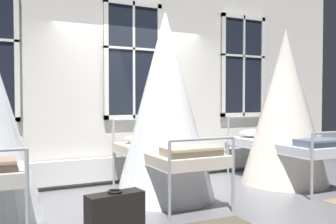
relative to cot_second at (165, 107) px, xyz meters
name	(u,v)px	position (x,y,z in m)	size (l,w,h in m)	color
ground	(162,197)	(-0.05, 0.01, -1.23)	(20.68, 20.68, 0.00)	slate
back_wall_with_windows	(131,72)	(-0.05, 1.19, 0.56)	(8.74, 0.10, 3.59)	silver
window_bank	(134,113)	(-0.05, 1.07, -0.12)	(5.39, 0.10, 2.84)	black
cot_second	(165,107)	(0.00, 0.00, 0.00)	(1.36, 1.97, 2.54)	#9EA3A8
cot_third	(285,108)	(2.11, -0.05, -0.03)	(1.36, 1.99, 2.47)	#9EA3A8
suitcase_dark	(115,215)	(-1.08, -1.13, -1.01)	(0.58, 0.29, 0.47)	black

